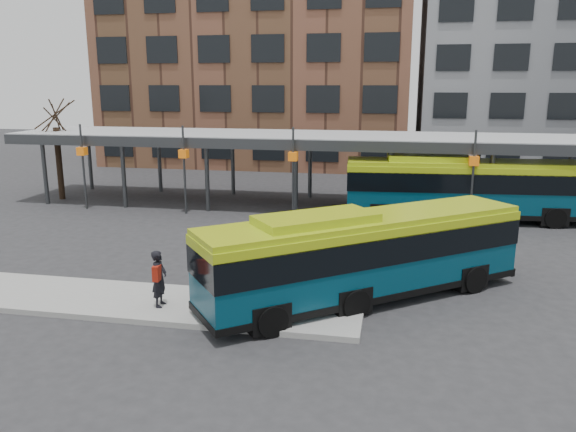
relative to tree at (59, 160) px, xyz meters
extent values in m
plane|color=#28282B|center=(18.00, -12.00, -2.43)|extent=(120.00, 120.00, 0.00)
cube|color=gray|center=(12.50, -15.00, -2.34)|extent=(14.00, 3.00, 0.18)
cube|color=#999B9E|center=(18.00, 1.00, 1.57)|extent=(40.00, 6.00, 0.35)
cube|color=#383A3D|center=(18.00, -2.00, 1.42)|extent=(40.00, 0.15, 0.55)
cylinder|color=#383A3D|center=(0.00, -1.50, -0.53)|extent=(0.24, 0.24, 3.80)
cylinder|color=#383A3D|center=(0.00, 3.50, -0.53)|extent=(0.24, 0.24, 3.80)
cylinder|color=#383A3D|center=(5.00, -1.50, -0.53)|extent=(0.24, 0.24, 3.80)
cylinder|color=#383A3D|center=(5.00, 3.50, -0.53)|extent=(0.24, 0.24, 3.80)
cylinder|color=#383A3D|center=(10.00, -1.50, -0.53)|extent=(0.24, 0.24, 3.80)
cylinder|color=#383A3D|center=(10.00, 3.50, -0.53)|extent=(0.24, 0.24, 3.80)
cylinder|color=#383A3D|center=(15.00, -1.50, -0.53)|extent=(0.24, 0.24, 3.80)
cylinder|color=#383A3D|center=(15.00, 3.50, -0.53)|extent=(0.24, 0.24, 3.80)
cylinder|color=#383A3D|center=(20.00, -1.50, -0.53)|extent=(0.24, 0.24, 3.80)
cylinder|color=#383A3D|center=(20.00, 3.50, -0.53)|extent=(0.24, 0.24, 3.80)
cylinder|color=#383A3D|center=(25.00, -1.50, -0.53)|extent=(0.24, 0.24, 3.80)
cylinder|color=#383A3D|center=(25.00, 3.50, -0.53)|extent=(0.24, 0.24, 3.80)
cylinder|color=#383A3D|center=(30.00, 3.50, -0.53)|extent=(0.24, 0.24, 3.80)
cylinder|color=#383A3D|center=(3.00, -2.30, -0.03)|extent=(0.12, 0.12, 4.80)
cube|color=#C65A0B|center=(3.00, -2.30, 0.87)|extent=(0.45, 0.45, 0.45)
cylinder|color=#383A3D|center=(9.00, -2.30, -0.03)|extent=(0.12, 0.12, 4.80)
cube|color=#C65A0B|center=(9.00, -2.30, 0.87)|extent=(0.45, 0.45, 0.45)
cylinder|color=#383A3D|center=(15.00, -2.30, -0.03)|extent=(0.12, 0.12, 4.80)
cube|color=#C65A0B|center=(15.00, -2.30, 0.87)|extent=(0.45, 0.45, 0.45)
cylinder|color=#383A3D|center=(24.00, -2.30, -0.03)|extent=(0.12, 0.12, 4.80)
cube|color=#C65A0B|center=(24.00, -2.30, 0.87)|extent=(0.45, 0.45, 0.45)
cylinder|color=black|center=(0.00, 0.00, -0.23)|extent=(0.36, 0.36, 4.40)
cylinder|color=black|center=(0.10, 0.00, 2.37)|extent=(0.08, 1.63, 1.59)
cylinder|color=black|center=(0.00, 0.10, 2.37)|extent=(1.63, 0.13, 1.59)
cylinder|color=black|center=(-0.10, -0.01, 2.37)|extent=(0.15, 1.63, 1.59)
cylinder|color=black|center=(0.00, -0.10, 2.37)|extent=(1.63, 0.10, 1.59)
cube|color=brown|center=(8.00, 20.00, 8.57)|extent=(26.00, 14.00, 22.00)
cube|color=slate|center=(34.00, 20.00, 7.57)|extent=(24.00, 14.00, 20.00)
cube|color=#06384B|center=(19.42, -13.19, -0.94)|extent=(10.26, 8.72, 2.33)
cube|color=black|center=(19.42, -13.19, -0.48)|extent=(10.33, 8.79, 0.89)
cube|color=#9CB312|center=(19.42, -13.19, 0.32)|extent=(10.20, 8.64, 0.19)
cube|color=#9CB312|center=(17.95, -14.34, 0.50)|extent=(3.97, 3.62, 0.33)
cube|color=black|center=(19.42, -13.19, -2.00)|extent=(10.34, 8.79, 0.22)
cylinder|color=black|center=(23.07, -11.79, -1.97)|extent=(0.91, 0.79, 0.93)
cylinder|color=black|center=(21.67, -10.00, -1.97)|extent=(0.91, 0.79, 0.93)
cylinder|color=black|center=(19.24, -14.78, -1.97)|extent=(0.91, 0.79, 0.93)
cylinder|color=black|center=(17.84, -12.98, -1.97)|extent=(0.91, 0.79, 0.93)
cylinder|color=black|center=(17.04, -16.49, -1.97)|extent=(0.91, 0.79, 0.93)
cylinder|color=black|center=(15.64, -14.70, -1.97)|extent=(0.91, 0.79, 0.93)
cube|color=#06384B|center=(23.92, -1.00, -0.80)|extent=(12.45, 3.53, 2.56)
cube|color=black|center=(23.92, -1.00, -0.28)|extent=(12.51, 3.59, 0.97)
cube|color=#9CB312|center=(23.92, -1.00, 0.59)|extent=(12.44, 3.42, 0.20)
cube|color=#9CB312|center=(21.87, -1.16, 0.79)|extent=(4.23, 2.16, 0.36)
cube|color=black|center=(23.92, -1.00, -1.95)|extent=(12.52, 3.59, 0.25)
cylinder|color=black|center=(28.10, -1.92, -1.92)|extent=(1.05, 0.39, 1.02)
cylinder|color=black|center=(27.90, 0.57, -1.92)|extent=(1.05, 0.39, 1.02)
cylinder|color=black|center=(22.79, -2.34, -1.92)|extent=(1.05, 0.39, 1.02)
cylinder|color=black|center=(22.59, 0.15, -1.92)|extent=(1.05, 0.39, 1.02)
cylinder|color=black|center=(19.73, -2.59, -1.92)|extent=(1.05, 0.39, 1.02)
cylinder|color=black|center=(19.53, -0.10, -1.92)|extent=(1.05, 0.39, 1.02)
imported|color=black|center=(13.19, -15.37, -1.35)|extent=(0.47, 0.68, 1.80)
cube|color=#9C1C0E|center=(13.20, -15.55, -1.11)|extent=(0.21, 0.35, 0.48)
imported|color=slate|center=(28.83, 0.02, -1.96)|extent=(1.83, 0.66, 0.95)
camera|label=1|loc=(20.29, -30.82, 4.57)|focal=35.00mm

